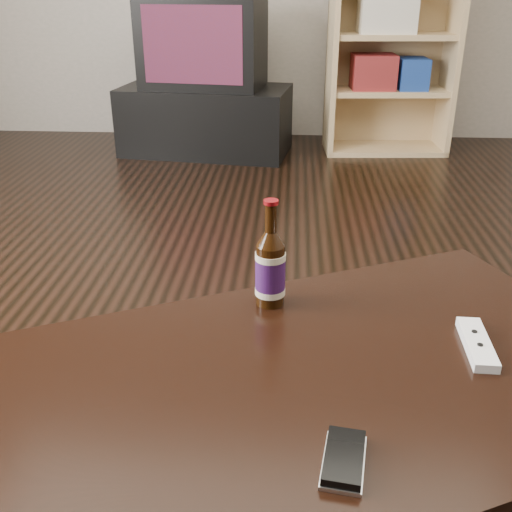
# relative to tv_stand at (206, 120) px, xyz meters

# --- Properties ---
(floor) EXTENTS (5.00, 6.00, 0.01)m
(floor) POSITION_rel_tv_stand_xyz_m (0.41, -2.49, -0.22)
(floor) COLOR black
(floor) RESTS_ON ground
(tv_stand) EXTENTS (1.13, 0.68, 0.43)m
(tv_stand) POSITION_rel_tv_stand_xyz_m (0.00, 0.00, 0.00)
(tv_stand) COLOR black
(tv_stand) RESTS_ON floor
(tv) EXTENTS (0.79, 0.56, 0.55)m
(tv) POSITION_rel_tv_stand_xyz_m (-0.00, -0.00, 0.49)
(tv) COLOR black
(tv) RESTS_ON tv_stand
(bookshelf) EXTENTS (0.81, 0.41, 1.47)m
(bookshelf) POSITION_rel_tv_stand_xyz_m (1.17, 0.14, 0.55)
(bookshelf) COLOR tan
(bookshelf) RESTS_ON floor
(coffee_table) EXTENTS (1.36, 1.12, 0.44)m
(coffee_table) POSITION_rel_tv_stand_xyz_m (0.62, -3.04, 0.17)
(coffee_table) COLOR black
(coffee_table) RESTS_ON floor
(beer_bottle) EXTENTS (0.08, 0.08, 0.23)m
(beer_bottle) POSITION_rel_tv_stand_xyz_m (0.53, -2.79, 0.31)
(beer_bottle) COLOR black
(beer_bottle) RESTS_ON coffee_table
(phone) EXTENTS (0.08, 0.12, 0.02)m
(phone) POSITION_rel_tv_stand_xyz_m (0.66, -3.25, 0.24)
(phone) COLOR silver
(phone) RESTS_ON coffee_table
(remote) EXTENTS (0.05, 0.17, 0.02)m
(remote) POSITION_rel_tv_stand_xyz_m (0.93, -2.94, 0.24)
(remote) COLOR white
(remote) RESTS_ON coffee_table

